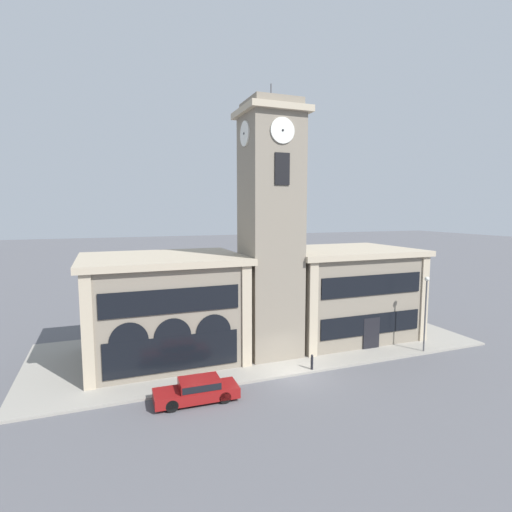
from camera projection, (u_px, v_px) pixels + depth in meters
The scene contains 8 objects.
ground_plane at pixel (296, 376), 26.95m from camera, with size 300.00×300.00×0.00m, color #56565B.
sidewalk_kerb at pixel (260, 345), 33.02m from camera, with size 35.11×13.09×0.15m.
clock_tower at pixel (270, 231), 29.99m from camera, with size 4.67×4.67×20.24m.
town_hall_left_wing at pixel (163, 307), 30.00m from camera, with size 11.69×9.32×7.80m.
town_hall_right_wing at pixel (342, 292), 35.58m from camera, with size 11.97×9.32×7.79m.
parked_car_near at pixel (197, 390), 23.33m from camera, with size 4.94×1.89×1.35m.
street_lamp at pixel (426, 303), 30.88m from camera, with size 0.36×0.36×5.93m.
bollard at pixel (312, 362), 27.68m from camera, with size 0.18×0.18×1.06m.
Camera 1 is at (-11.75, -23.18, 11.16)m, focal length 28.00 mm.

